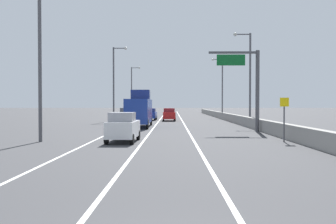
{
  "coord_description": "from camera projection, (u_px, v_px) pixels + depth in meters",
  "views": [
    {
      "loc": [
        -0.01,
        -5.67,
        2.6
      ],
      "look_at": [
        -0.65,
        51.97,
        1.31
      ],
      "focal_mm": 40.53,
      "sensor_mm": 36.0,
      "label": 1
    }
  ],
  "objects": [
    {
      "name": "lane_stripe_left",
      "position": [
        138.0,
        120.0,
        60.77
      ],
      "size": [
        0.16,
        130.0,
        0.0
      ],
      "primitive_type": "cube",
      "color": "silver",
      "rests_on": "ground_plane"
    },
    {
      "name": "lane_stripe_center",
      "position": [
        160.0,
        120.0,
        60.73
      ],
      "size": [
        0.16,
        130.0,
        0.0
      ],
      "primitive_type": "cube",
      "color": "silver",
      "rests_on": "ground_plane"
    },
    {
      "name": "lamp_post_left_near",
      "position": [
        43.0,
        49.0,
        25.62
      ],
      "size": [
        2.14,
        0.44,
        11.03
      ],
      "color": "#4C4C51",
      "rests_on": "ground_plane"
    },
    {
      "name": "car_blue_2",
      "position": [
        150.0,
        114.0,
        59.11
      ],
      "size": [
        2.06,
        4.25,
        1.85
      ],
      "color": "#1E389E",
      "rests_on": "ground_plane"
    },
    {
      "name": "box_truck",
      "position": [
        139.0,
        110.0,
        42.0
      ],
      "size": [
        2.47,
        8.5,
        4.17
      ],
      "color": "navy",
      "rests_on": "ground_plane"
    },
    {
      "name": "car_white_3",
      "position": [
        123.0,
        127.0,
        25.46
      ],
      "size": [
        1.99,
        4.14,
        2.01
      ],
      "color": "white",
      "rests_on": "ground_plane"
    },
    {
      "name": "car_gray_0",
      "position": [
        127.0,
        115.0,
        53.99
      ],
      "size": [
        1.98,
        4.71,
        1.99
      ],
      "color": "slate",
      "rests_on": "ground_plane"
    },
    {
      "name": "lamp_post_right_second",
      "position": [
        248.0,
        73.0,
        45.01
      ],
      "size": [
        2.14,
        0.44,
        11.03
      ],
      "color": "#4C4C51",
      "rests_on": "ground_plane"
    },
    {
      "name": "overhead_sign_gantry",
      "position": [
        249.0,
        80.0,
        34.88
      ],
      "size": [
        4.68,
        0.36,
        7.5
      ],
      "color": "#47474C",
      "rests_on": "ground_plane"
    },
    {
      "name": "lamp_post_left_mid",
      "position": [
        115.0,
        79.0,
        56.33
      ],
      "size": [
        2.14,
        0.44,
        11.03
      ],
      "color": "#4C4C51",
      "rests_on": "ground_plane"
    },
    {
      "name": "car_red_1",
      "position": [
        169.0,
        115.0,
        56.81
      ],
      "size": [
        1.97,
        4.44,
        1.91
      ],
      "color": "red",
      "rests_on": "ground_plane"
    },
    {
      "name": "jersey_barrier_right",
      "position": [
        242.0,
        121.0,
        45.61
      ],
      "size": [
        0.6,
        120.0,
        1.1
      ],
      "primitive_type": "cube",
      "color": "gray",
      "rests_on": "ground_plane"
    },
    {
      "name": "speed_advisory_sign",
      "position": [
        284.0,
        116.0,
        25.55
      ],
      "size": [
        0.6,
        0.11,
        3.0
      ],
      "color": "#4C4C51",
      "rests_on": "ground_plane"
    },
    {
      "name": "lamp_post_right_third",
      "position": [
        221.0,
        84.0,
        70.61
      ],
      "size": [
        2.14,
        0.44,
        11.03
      ],
      "color": "#4C4C51",
      "rests_on": "ground_plane"
    },
    {
      "name": "lamp_post_left_far",
      "position": [
        133.0,
        88.0,
        87.04
      ],
      "size": [
        2.14,
        0.44,
        11.03
      ],
      "color": "#4C4C51",
      "rests_on": "ground_plane"
    },
    {
      "name": "lane_stripe_right",
      "position": [
        182.0,
        120.0,
        60.7
      ],
      "size": [
        0.16,
        130.0,
        0.0
      ],
      "primitive_type": "cube",
      "color": "silver",
      "rests_on": "ground_plane"
    },
    {
      "name": "ground_plane",
      "position": [
        172.0,
        118.0,
        69.71
      ],
      "size": [
        320.0,
        320.0,
        0.0
      ],
      "primitive_type": "plane",
      "color": "#38383A"
    }
  ]
}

